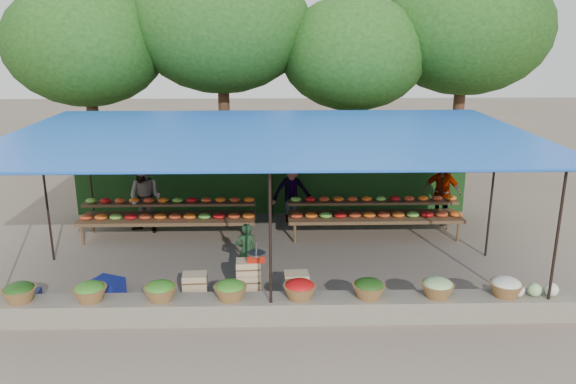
{
  "coord_description": "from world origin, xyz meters",
  "views": [
    {
      "loc": [
        0.08,
        -11.58,
        4.88
      ],
      "look_at": [
        0.37,
        0.2,
        1.46
      ],
      "focal_mm": 35.0,
      "sensor_mm": 36.0,
      "label": 1
    }
  ],
  "objects_px": {
    "vendor_seated": "(246,251)",
    "blue_crate_front": "(108,287)",
    "blue_crate_back": "(27,298)",
    "crate_counter": "(247,283)",
    "weighing_scale": "(256,256)"
  },
  "relations": [
    {
      "from": "crate_counter",
      "to": "blue_crate_back",
      "type": "xyz_separation_m",
      "value": [
        -4.04,
        -0.17,
        -0.17
      ]
    },
    {
      "from": "vendor_seated",
      "to": "blue_crate_back",
      "type": "xyz_separation_m",
      "value": [
        -3.99,
        -1.06,
        -0.45
      ]
    },
    {
      "from": "crate_counter",
      "to": "blue_crate_front",
      "type": "distance_m",
      "value": 2.67
    },
    {
      "from": "crate_counter",
      "to": "vendor_seated",
      "type": "relative_size",
      "value": 2.0
    },
    {
      "from": "blue_crate_front",
      "to": "blue_crate_back",
      "type": "distance_m",
      "value": 1.44
    },
    {
      "from": "blue_crate_front",
      "to": "vendor_seated",
      "type": "bearing_deg",
      "value": 38.29
    },
    {
      "from": "weighing_scale",
      "to": "crate_counter",
      "type": "bearing_deg",
      "value": 180.0
    },
    {
      "from": "blue_crate_front",
      "to": "blue_crate_back",
      "type": "relative_size",
      "value": 1.14
    },
    {
      "from": "vendor_seated",
      "to": "blue_crate_front",
      "type": "distance_m",
      "value": 2.73
    },
    {
      "from": "crate_counter",
      "to": "blue_crate_back",
      "type": "distance_m",
      "value": 4.05
    },
    {
      "from": "vendor_seated",
      "to": "blue_crate_back",
      "type": "bearing_deg",
      "value": 5.02
    },
    {
      "from": "weighing_scale",
      "to": "blue_crate_back",
      "type": "distance_m",
      "value": 4.29
    },
    {
      "from": "vendor_seated",
      "to": "blue_crate_front",
      "type": "bearing_deg",
      "value": 4.26
    },
    {
      "from": "vendor_seated",
      "to": "blue_crate_back",
      "type": "distance_m",
      "value": 4.16
    },
    {
      "from": "blue_crate_back",
      "to": "blue_crate_front",
      "type": "bearing_deg",
      "value": 11.47
    }
  ]
}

